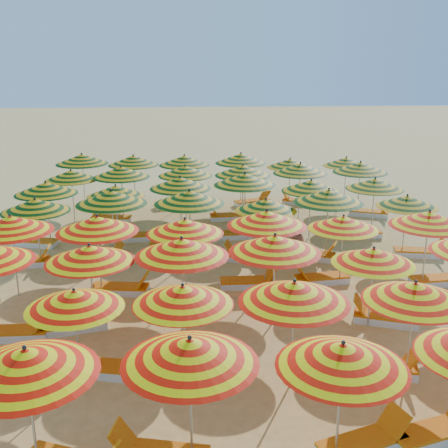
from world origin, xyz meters
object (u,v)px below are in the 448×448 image
(lounger_8, at_px, (381,367))
(lounger_28, at_px, (370,213))
(umbrella_21, at_px, (267,218))
(lounger_29, at_px, (175,204))
(lounger_27, at_px, (228,216))
(umbrella_33, at_px, (245,179))
(umbrella_18, at_px, (11,224))
(lounger_21, at_px, (420,252))
(umbrella_29, at_px, (407,201))
(lounger_6, at_px, (109,369))
(lounger_26, at_px, (110,219))
(umbrella_2, at_px, (190,352))
(umbrella_7, at_px, (74,300))
(umbrella_13, at_px, (89,254))
(lounger_3, at_px, (364,444))
(umbrella_35, at_px, (375,184))
(lounger_19, at_px, (248,257))
(umbrella_14, at_px, (182,248))
(umbrella_30, at_px, (46,188))
(umbrella_32, at_px, (180,183))
(lounger_12, at_px, (122,289))
(lounger_30, at_px, (253,202))
(lounger_16, at_px, (26,262))
(beachgoer_b, at_px, (296,243))
(lounger_11, at_px, (384,318))
(umbrella_42, at_px, (82,159))
(umbrella_36, at_px, (71,175))
(umbrella_22, at_px, (343,223))
(umbrella_39, at_px, (243,170))
(umbrella_45, at_px, (241,158))
(lounger_9, at_px, (16,333))
(umbrella_15, at_px, (275,244))
(umbrella_28, at_px, (329,196))
(beachgoer_a, at_px, (272,233))
(lounger_13, at_px, (249,282))
(umbrella_10, at_px, (415,292))
(umbrella_43, at_px, (133,160))
(lounger_10, at_px, (76,325))
(lounger_14, at_px, (320,279))
(umbrella_19, at_px, (97,224))
(umbrella_23, at_px, (429,219))
(lounger_22, at_px, (33,242))
(umbrella_26, at_px, (190,197))
(lounger_20, at_px, (312,255))
(lounger_24, at_px, (232,234))
(umbrella_25, at_px, (111,198))
(umbrella_16, at_px, (373,256))
(umbrella_46, at_px, (290,163))
(umbrella_31, at_px, (116,191))
(umbrella_41, at_px, (360,167))
(umbrella_40, at_px, (300,169))
(umbrella_1, at_px, (26,362))
(lounger_7, at_px, (207,368))

(lounger_8, bearing_deg, lounger_28, 86.20)
(umbrella_21, height_order, lounger_29, umbrella_21)
(lounger_27, bearing_deg, umbrella_33, 97.65)
(umbrella_18, height_order, lounger_27, umbrella_18)
(lounger_21, bearing_deg, umbrella_29, 177.06)
(lounger_6, bearing_deg, lounger_26, 109.07)
(umbrella_2, bearing_deg, lounger_21, 50.58)
(umbrella_7, height_order, umbrella_13, umbrella_13)
(lounger_3, bearing_deg, umbrella_35, 51.95)
(umbrella_21, bearing_deg, lounger_19, 96.52)
(umbrella_14, xyz_separation_m, umbrella_30, (-5.14, 7.27, -0.09))
(umbrella_32, relative_size, lounger_12, 1.49)
(umbrella_18, height_order, lounger_30, umbrella_18)
(lounger_16, bearing_deg, lounger_29, 52.16)
(umbrella_29, bearing_deg, beachgoer_b, -173.11)
(lounger_8, xyz_separation_m, lounger_11, (0.92, 2.46, 0.00))
(umbrella_42, bearing_deg, lounger_12, -74.55)
(umbrella_36, height_order, lounger_21, umbrella_36)
(umbrella_7, bearing_deg, umbrella_2, -48.26)
(umbrella_22, distance_m, umbrella_39, 7.56)
(umbrella_45, height_order, lounger_9, umbrella_45)
(umbrella_15, height_order, umbrella_35, umbrella_15)
(umbrella_28, relative_size, umbrella_39, 1.14)
(umbrella_33, xyz_separation_m, beachgoer_a, (0.85, -1.65, -1.69))
(umbrella_45, bearing_deg, umbrella_18, -127.23)
(lounger_19, bearing_deg, umbrella_35, -141.96)
(umbrella_14, height_order, lounger_13, umbrella_14)
(lounger_9, bearing_deg, umbrella_10, -15.38)
(umbrella_36, distance_m, umbrella_43, 3.48)
(umbrella_42, bearing_deg, umbrella_43, -3.74)
(umbrella_18, bearing_deg, lounger_10, -47.44)
(lounger_14, height_order, lounger_21, same)
(umbrella_19, height_order, beachgoer_b, umbrella_19)
(umbrella_23, xyz_separation_m, lounger_22, (-13.21, 4.76, -2.07))
(umbrella_26, distance_m, lounger_3, 10.83)
(umbrella_14, distance_m, lounger_20, 7.06)
(umbrella_36, bearing_deg, lounger_30, 16.43)
(lounger_22, bearing_deg, lounger_24, -162.29)
(umbrella_18, xyz_separation_m, umbrella_25, (2.55, 2.81, 0.04))
(umbrella_16, relative_size, umbrella_46, 1.16)
(umbrella_30, bearing_deg, lounger_6, -69.92)
(lounger_14, bearing_deg, umbrella_31, -40.93)
(umbrella_26, bearing_deg, umbrella_46, 56.77)
(umbrella_41, bearing_deg, lounger_9, -139.01)
(umbrella_39, relative_size, lounger_20, 1.45)
(umbrella_2, bearing_deg, umbrella_40, 72.30)
(umbrella_2, height_order, umbrella_23, same)
(umbrella_1, distance_m, lounger_7, 4.77)
(lounger_7, bearing_deg, lounger_12, -56.42)
(umbrella_39, bearing_deg, umbrella_32, -141.12)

